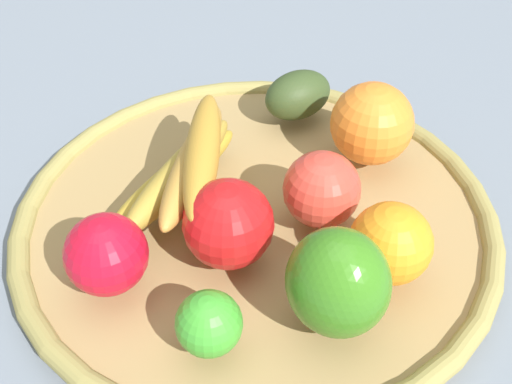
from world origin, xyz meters
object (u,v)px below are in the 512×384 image
Objects in this scene: lime_0 at (213,324)px; orange_1 at (391,243)px; apple_1 at (322,188)px; banana_bunch at (188,165)px; apple_0 at (228,224)px; bell_pepper at (338,283)px; orange_0 at (372,124)px; avocado at (298,95)px; apple_2 at (106,254)px.

orange_1 is at bearing 40.39° from lime_0.
banana_bunch reaches higher than apple_1.
bell_pepper is at bearing -26.84° from apple_0.
apple_1 is 0.13m from banana_bunch.
apple_1 is 0.11m from orange_0.
lime_0 is 0.66× the size of apple_0.
apple_0 reaches higher than lime_0.
orange_1 is at bearing -103.04° from bell_pepper.
apple_0 is 1.12× the size of orange_1.
banana_bunch is at bearing 178.79° from apple_1.
apple_0 is 1.10× the size of apple_1.
orange_1 is 0.99× the size of apple_1.
lime_0 is at bearing -109.57° from orange_0.
banana_bunch is (-0.13, 0.00, 0.00)m from apple_1.
orange_0 reaches higher than lime_0.
apple_0 is 0.11m from bell_pepper.
avocado is at bearing 84.93° from apple_0.
apple_2 is at bearing -164.20° from orange_1.
orange_0 is 0.90× the size of bell_pepper.
orange_1 is 0.09m from apple_1.
banana_bunch reaches higher than lime_0.
apple_1 is 0.20m from apple_2.
apple_2 is (-0.16, -0.12, -0.00)m from apple_1.
lime_0 is 0.11m from apple_2.
apple_2 is at bearing -143.31° from apple_1.
bell_pepper is (0.09, 0.04, 0.02)m from lime_0.
lime_0 is at bearing -139.61° from orange_1.
lime_0 is 0.18m from banana_bunch.
orange_1 is 0.84× the size of orange_0.
avocado is 1.10× the size of apple_1.
orange_1 is (0.12, 0.10, 0.01)m from lime_0.
apple_1 is (0.06, 0.16, 0.01)m from lime_0.
apple_2 is (-0.09, -0.05, -0.00)m from apple_0.
banana_bunch is at bearing -116.44° from avocado.
banana_bunch is at bearing -19.72° from bell_pepper.
orange_0 is (0.03, 0.10, 0.01)m from apple_1.
bell_pepper is (-0.01, -0.22, 0.00)m from orange_0.
bell_pepper reaches higher than apple_0.
apple_0 is 0.14m from orange_1.
apple_1 is at bearing -109.17° from orange_0.
orange_0 is at bearing 48.47° from apple_2.
lime_0 is 0.17m from apple_1.
lime_0 is 0.74× the size of orange_1.
orange_0 is at bearing -73.92° from bell_pepper.
bell_pepper is (0.10, -0.05, 0.01)m from apple_0.
orange_1 reaches higher than avocado.
avocado is 0.17m from banana_bunch.
orange_0 reaches higher than orange_1.
orange_0 reaches higher than banana_bunch.
apple_1 is 1.03× the size of apple_2.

